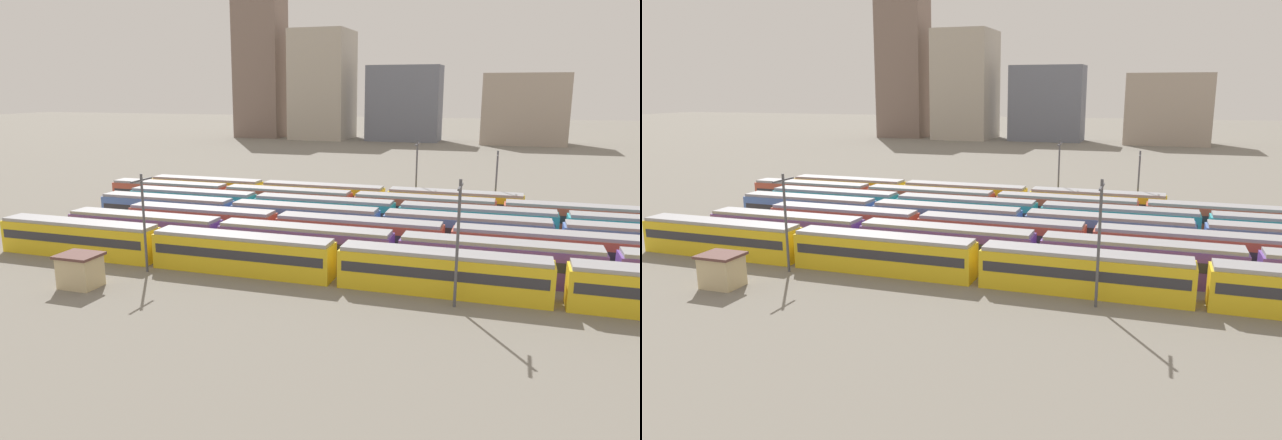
# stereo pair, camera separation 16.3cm
# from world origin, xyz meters

# --- Properties ---
(ground_plane) EXTENTS (600.00, 600.00, 0.00)m
(ground_plane) POSITION_xyz_m (0.00, 15.60, 0.00)
(ground_plane) COLOR slate
(train_track_0) EXTENTS (74.70, 3.06, 3.75)m
(train_track_0) POSITION_xyz_m (21.98, 0.00, 1.90)
(train_track_0) COLOR yellow
(train_track_0) RESTS_ON ground_plane
(train_track_1) EXTENTS (74.70, 3.06, 3.75)m
(train_track_1) POSITION_xyz_m (26.40, 5.20, 1.90)
(train_track_1) COLOR #6B429E
(train_track_1) RESTS_ON ground_plane
(train_track_3) EXTENTS (112.50, 3.06, 3.75)m
(train_track_3) POSITION_xyz_m (41.55, 15.60, 1.90)
(train_track_3) COLOR #4C70BC
(train_track_3) RESTS_ON ground_plane
(train_track_4) EXTENTS (93.60, 3.06, 3.75)m
(train_track_4) POSITION_xyz_m (32.88, 20.80, 1.90)
(train_track_4) COLOR teal
(train_track_4) RESTS_ON ground_plane
(train_track_5) EXTENTS (112.50, 3.06, 3.75)m
(train_track_5) POSITION_xyz_m (35.37, 26.00, 1.90)
(train_track_5) COLOR #BC4C38
(train_track_5) RESTS_ON ground_plane
(train_track_6) EXTENTS (55.80, 3.06, 3.75)m
(train_track_6) POSITION_xyz_m (10.41, 31.20, 1.90)
(train_track_6) COLOR yellow
(train_track_6) RESTS_ON ground_plane
(catenary_pole_0) EXTENTS (0.24, 3.20, 10.46)m
(catenary_pole_0) POSITION_xyz_m (32.81, -2.95, 5.78)
(catenary_pole_0) COLOR #4C4C51
(catenary_pole_0) RESTS_ON ground_plane
(catenary_pole_1) EXTENTS (0.24, 3.20, 9.09)m
(catenary_pole_1) POSITION_xyz_m (34.49, 33.93, 5.08)
(catenary_pole_1) COLOR #4C4C51
(catenary_pole_1) RESTS_ON ground_plane
(catenary_pole_2) EXTENTS (0.24, 3.20, 9.54)m
(catenary_pole_2) POSITION_xyz_m (3.66, -2.70, 5.31)
(catenary_pole_2) COLOR #4C4C51
(catenary_pole_2) RESTS_ON ground_plane
(catenary_pole_3) EXTENTS (0.24, 3.20, 10.18)m
(catenary_pole_3) POSITION_xyz_m (23.48, 34.50, 5.64)
(catenary_pole_3) COLOR #4C4C51
(catenary_pole_3) RESTS_ON ground_plane
(signal_hut) EXTENTS (3.60, 3.00, 3.04)m
(signal_hut) POSITION_xyz_m (0.69, -8.39, 1.55)
(signal_hut) COLOR #C6B284
(signal_hut) RESTS_ON ground_plane
(distant_building_0) EXTENTS (16.66, 12.62, 49.33)m
(distant_building_0) POSITION_xyz_m (-51.67, 150.27, 24.66)
(distant_building_0) COLOR #7A665B
(distant_building_0) RESTS_ON ground_plane
(distant_building_1) EXTENTS (19.15, 20.71, 36.80)m
(distant_building_1) POSITION_xyz_m (-28.21, 150.27, 18.40)
(distant_building_1) COLOR #B2A899
(distant_building_1) RESTS_ON ground_plane
(distant_building_2) EXTENTS (24.06, 12.87, 24.76)m
(distant_building_2) POSITION_xyz_m (0.43, 150.27, 12.38)
(distant_building_2) COLOR slate
(distant_building_2) RESTS_ON ground_plane
(distant_building_3) EXTENTS (25.63, 17.72, 21.92)m
(distant_building_3) POSITION_xyz_m (38.76, 150.27, 10.96)
(distant_building_3) COLOR #A89989
(distant_building_3) RESTS_ON ground_plane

